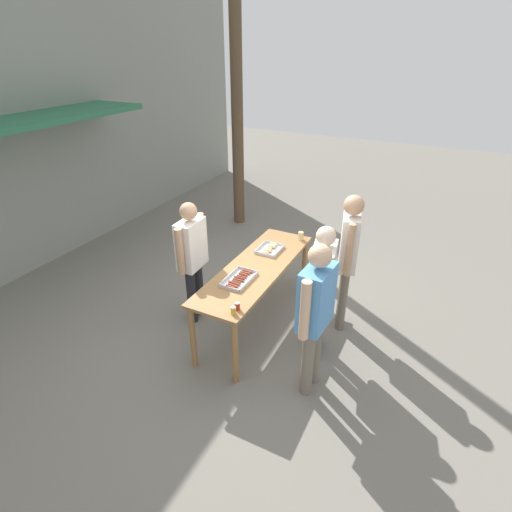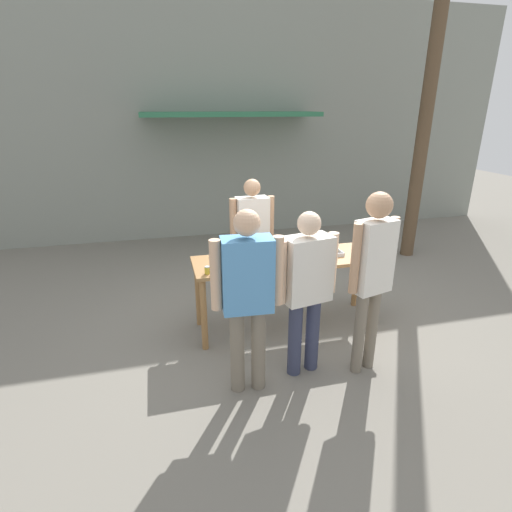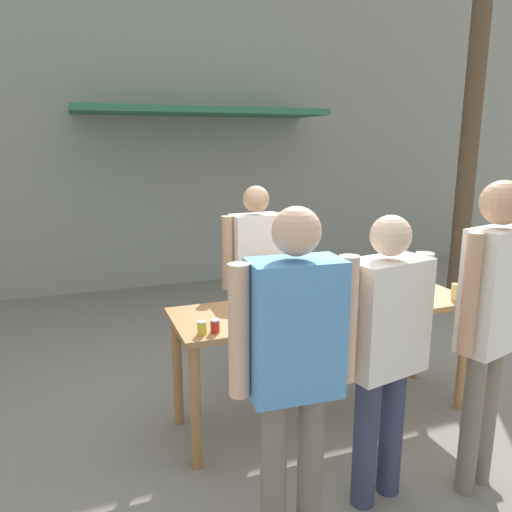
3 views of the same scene
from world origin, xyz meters
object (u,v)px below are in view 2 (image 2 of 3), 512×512
at_px(condiment_jar_ketchup, 215,269).
at_px(person_customer_waiting_in_line, 306,282).
at_px(person_customer_with_cup, 373,267).
at_px(person_customer_holding_hotdog, 247,289).
at_px(food_tray_buns, 326,252).
at_px(utility_pole, 432,68).
at_px(person_server_behind_table, 252,231).
at_px(beer_cup, 374,253).
at_px(food_tray_sausages, 256,259).
at_px(condiment_jar_mustard, 207,270).

relative_size(condiment_jar_ketchup, person_customer_waiting_in_line, 0.05).
relative_size(condiment_jar_ketchup, person_customer_with_cup, 0.05).
relative_size(person_customer_holding_hotdog, person_customer_waiting_in_line, 1.05).
relative_size(food_tray_buns, utility_pole, 0.06).
height_order(person_server_behind_table, person_customer_waiting_in_line, person_server_behind_table).
distance_m(food_tray_buns, beer_cup, 0.55).
height_order(person_customer_with_cup, utility_pole, utility_pole).
height_order(food_tray_buns, person_server_behind_table, person_server_behind_table).
relative_size(food_tray_sausages, person_customer_holding_hotdog, 0.27).
distance_m(condiment_jar_mustard, person_server_behind_table, 1.26).
distance_m(person_customer_holding_hotdog, person_customer_with_cup, 1.21).
bearing_deg(food_tray_sausages, condiment_jar_ketchup, -152.75).
relative_size(food_tray_buns, person_server_behind_table, 0.22).
xyz_separation_m(food_tray_sausages, person_customer_with_cup, (0.86, -1.05, 0.23)).
height_order(condiment_jar_ketchup, person_server_behind_table, person_server_behind_table).
height_order(condiment_jar_ketchup, person_customer_waiting_in_line, person_customer_waiting_in_line).
bearing_deg(food_tray_buns, person_customer_with_cup, -90.15).
xyz_separation_m(food_tray_sausages, person_server_behind_table, (0.14, 0.76, 0.10)).
relative_size(food_tray_sausages, utility_pole, 0.08).
distance_m(food_tray_sausages, beer_cup, 1.38).
bearing_deg(beer_cup, condiment_jar_mustard, -179.72).
bearing_deg(condiment_jar_mustard, person_customer_holding_hotdog, -72.62).
height_order(person_customer_holding_hotdog, person_customer_waiting_in_line, person_customer_holding_hotdog).
relative_size(person_customer_with_cup, utility_pole, 0.30).
distance_m(condiment_jar_mustard, person_customer_with_cup, 1.66).
bearing_deg(condiment_jar_mustard, person_customer_waiting_in_line, -38.19).
distance_m(person_customer_holding_hotdog, utility_pole, 5.08).
relative_size(beer_cup, person_server_behind_table, 0.07).
distance_m(person_customer_with_cup, person_customer_waiting_in_line, 0.63).
bearing_deg(person_customer_waiting_in_line, food_tray_buns, -134.43).
distance_m(condiment_jar_mustard, utility_pole, 4.92).
bearing_deg(condiment_jar_ketchup, food_tray_sausages, 27.25).
bearing_deg(condiment_jar_ketchup, utility_pole, 28.86).
bearing_deg(person_customer_with_cup, person_customer_waiting_in_line, -26.64).
bearing_deg(person_customer_holding_hotdog, condiment_jar_mustard, -68.89).
height_order(beer_cup, person_customer_with_cup, person_customer_with_cup).
height_order(person_server_behind_table, person_customer_with_cup, person_customer_with_cup).
bearing_deg(utility_pole, food_tray_buns, -143.02).
bearing_deg(food_tray_sausages, person_server_behind_table, 79.59).
relative_size(food_tray_sausages, person_customer_with_cup, 0.26).
bearing_deg(beer_cup, condiment_jar_ketchup, -179.67).
xyz_separation_m(person_customer_waiting_in_line, utility_pole, (3.05, 2.77, 2.11)).
bearing_deg(food_tray_buns, condiment_jar_mustard, -169.77).
bearing_deg(utility_pole, person_server_behind_table, -161.15).
bearing_deg(condiment_jar_mustard, utility_pole, 28.33).
bearing_deg(food_tray_buns, beer_cup, -27.23).
bearing_deg(beer_cup, person_customer_with_cup, -121.78).
bearing_deg(person_server_behind_table, food_tray_buns, -49.68).
relative_size(food_tray_sausages, condiment_jar_ketchup, 5.65).
distance_m(person_server_behind_table, person_customer_waiting_in_line, 1.69).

